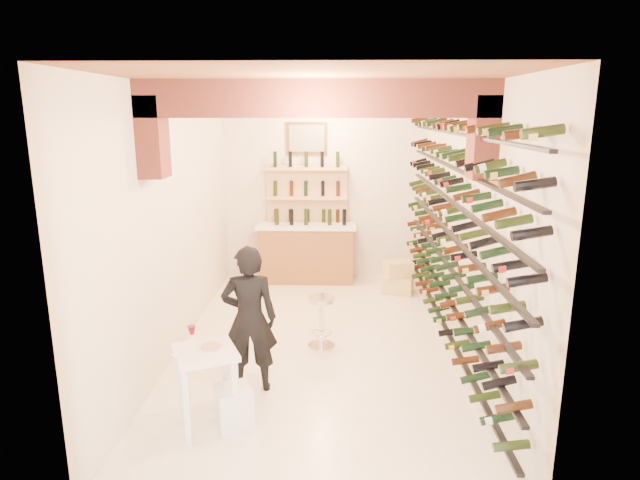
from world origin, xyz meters
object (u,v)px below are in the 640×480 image
Objects in this scene: white_stool at (234,407)px; person at (249,319)px; wine_rack at (446,227)px; chrome_barstool at (321,318)px; crate_lower at (398,285)px; back_counter at (306,251)px; tasting_table at (206,364)px.

white_stool is 0.25× the size of person.
wine_rack reaches higher than chrome_barstool.
white_stool is at bearing -113.60° from chrome_barstool.
white_stool is 1.95m from chrome_barstool.
back_counter is at bearing 157.80° from crate_lower.
person reaches higher than crate_lower.
person is at bearing -121.25° from crate_lower.
chrome_barstool is 1.39× the size of crate_lower.
white_stool is at bearing -95.70° from back_counter.
crate_lower is (1.97, 3.88, -0.05)m from white_stool.
wine_rack reaches higher than white_stool.
tasting_table is at bearing -119.67° from chrome_barstool.
chrome_barstool is (-1.50, -0.08, -1.16)m from wine_rack.
white_stool is (0.24, 0.01, -0.44)m from tasting_table.
wine_rack is 6.01× the size of tasting_table.
back_counter is 1.69m from crate_lower.
tasting_table is 2.40× the size of white_stool.
white_stool is 4.36m from crate_lower.
chrome_barstool is at bearing -83.13° from back_counter.
white_stool reaches higher than crate_lower.
back_counter is at bearing -102.38° from person.
white_stool is (-2.28, -1.86, -1.35)m from wine_rack.
back_counter is 3.82m from person.
white_stool is 0.83× the size of crate_lower.
white_stool is (-0.45, -4.51, -0.34)m from back_counter.
wine_rack is 1.90m from chrome_barstool.
crate_lower is at bearing -127.64° from person.
back_counter is (-1.83, 2.65, -1.02)m from wine_rack.
person is 3.31× the size of crate_lower.
white_stool is at bearing 79.50° from person.
tasting_table is (-0.69, -4.52, 0.11)m from back_counter.
white_stool is at bearing -21.05° from tasting_table.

